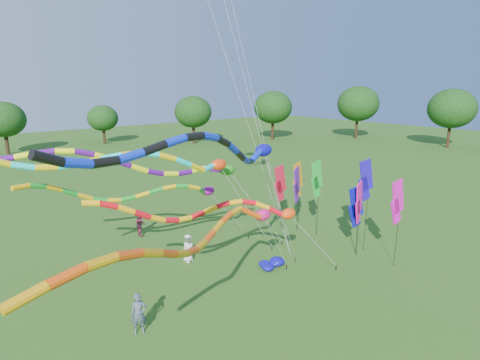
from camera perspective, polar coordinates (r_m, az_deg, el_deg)
ground at (r=19.50m, az=10.84°, el=-16.83°), size 160.00×160.00×0.00m
tree_ring at (r=17.31m, az=23.21°, el=-2.59°), size 121.79×122.28×9.30m
tube_kite_red at (r=18.18m, az=-2.28°, el=-4.48°), size 11.86×2.96×6.04m
tube_kite_orange at (r=13.98m, az=-4.15°, el=-7.42°), size 13.57×6.11×6.75m
tube_kite_purple at (r=20.87m, az=-12.86°, el=2.03°), size 14.63×4.47×7.52m
tube_kite_blue at (r=14.06m, az=-3.01°, el=4.07°), size 13.56×4.73×8.93m
tube_kite_cyan at (r=18.38m, az=-14.27°, el=2.50°), size 15.18×1.61×8.42m
tube_kite_green at (r=21.14m, az=-12.67°, el=-1.61°), size 12.82×1.16×6.30m
banner_pole_orange at (r=26.99m, az=8.21°, el=-0.07°), size 1.16×0.28×4.75m
banner_pole_blue_a at (r=23.84m, az=16.13°, el=-3.69°), size 1.15×0.33×4.19m
banner_pole_green at (r=26.00m, az=10.85°, el=0.06°), size 1.16×0.11×5.09m
banner_pole_magenta_a at (r=23.55m, az=16.55°, el=-3.14°), size 1.13×0.42×4.51m
banner_pole_blue_b at (r=24.19m, az=17.44°, el=-0.07°), size 1.15×0.31×5.62m
banner_pole_red at (r=26.56m, az=5.70°, el=-0.51°), size 1.16×0.12×4.62m
banner_pole_violet at (r=26.74m, az=8.07°, el=-0.70°), size 1.11×0.51×4.52m
banner_pole_magenta_b at (r=22.69m, az=21.46°, el=-2.96°), size 1.16×0.17×4.97m
blue_nylon_heap at (r=22.51m, az=3.81°, el=-11.66°), size 1.24×1.68×0.42m
person_a at (r=22.98m, az=-7.38°, el=-9.58°), size 0.88×0.68×1.59m
person_b at (r=17.29m, az=-14.21°, el=-17.97°), size 0.75×0.64×1.72m
person_c at (r=27.30m, az=-13.98°, el=-6.07°), size 0.63×0.80×1.60m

